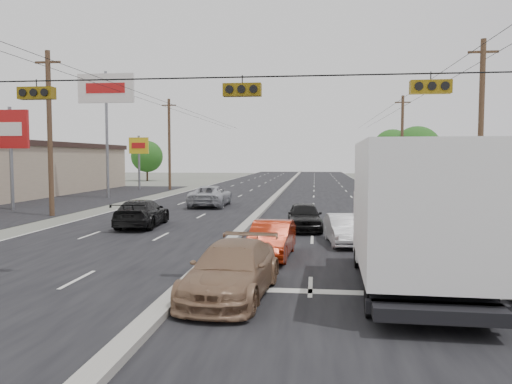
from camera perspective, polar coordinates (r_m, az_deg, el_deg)
ground at (r=14.59m, az=-7.47°, el=-10.35°), size 200.00×200.00×0.00m
road_surface at (r=43.98m, az=2.17°, el=-0.71°), size 20.00×160.00×0.02m
center_median at (r=43.98m, az=2.17°, el=-0.58°), size 0.50×160.00×0.20m
parking_lot at (r=43.94m, az=-21.08°, el=-0.98°), size 10.00×42.00×0.02m
utility_pole_left_b at (r=32.89m, az=-22.51°, el=6.31°), size 1.60×0.30×10.00m
utility_pole_left_c at (r=56.05m, az=-9.88°, el=5.47°), size 1.60×0.30×10.00m
utility_pole_right_b at (r=30.11m, az=24.30°, el=6.50°), size 1.60×0.30×10.00m
utility_pole_right_c at (r=54.46m, az=16.34°, el=5.42°), size 1.60×0.30×10.00m
traffic_signals at (r=13.98m, az=-2.00°, el=11.75°), size 25.00×0.30×0.54m
pole_sign_mid at (r=37.78m, az=-26.26°, el=5.88°), size 2.60×0.25×7.00m
pole_sign_billboard at (r=45.72m, az=-16.76°, el=10.44°), size 5.00×0.25×11.00m
pole_sign_far at (r=57.13m, az=-13.24°, el=4.70°), size 2.20×0.25×6.00m
tree_left_far at (r=77.98m, az=-12.36°, el=3.99°), size 4.80×4.80×6.12m
tree_right_mid at (r=59.81m, az=17.90°, el=4.51°), size 5.60×5.60×7.14m
tree_right_far at (r=84.63m, az=15.31°, el=4.77°), size 6.40×6.40×8.16m
box_truck at (r=13.87m, az=17.43°, el=-2.60°), size 3.00×7.99×4.01m
tan_sedan at (r=13.00m, az=-2.76°, el=-8.98°), size 2.34×4.90×1.38m
red_sedan at (r=17.98m, az=1.78°, el=-5.48°), size 1.61×4.00×1.29m
queue_car_a at (r=24.68m, az=5.55°, el=-2.81°), size 1.91×4.15×1.38m
queue_car_b at (r=20.99m, az=10.05°, el=-4.27°), size 1.68×3.82×1.22m
queue_car_d at (r=19.05m, az=17.32°, el=-4.73°), size 2.59×5.51×1.55m
oncoming_near at (r=26.45m, az=-12.92°, el=-2.39°), size 2.29×5.01×1.42m
oncoming_far at (r=36.59m, az=-5.23°, el=-0.48°), size 2.63×5.54×1.53m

